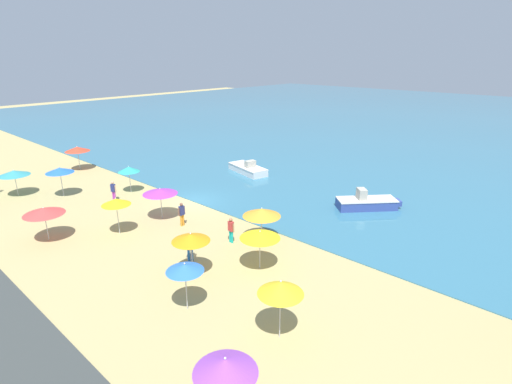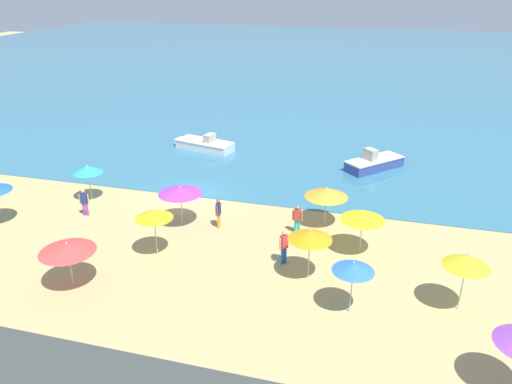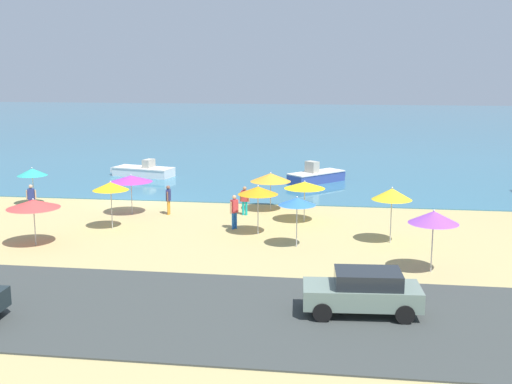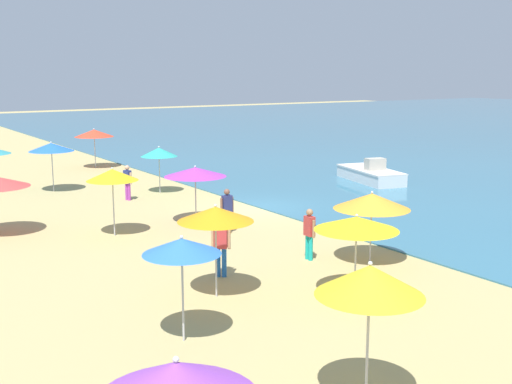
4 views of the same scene
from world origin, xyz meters
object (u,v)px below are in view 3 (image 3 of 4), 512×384
skiff_offshore (317,176)px  beach_umbrella_3 (32,172)px  skiff_nearshore (143,171)px  beach_umbrella_7 (131,179)px  beach_umbrella_10 (297,202)px  beach_umbrella_11 (305,185)px  beach_umbrella_5 (271,177)px  parked_car_1 (363,291)px  bather_3 (234,210)px  bather_4 (168,198)px  beach_umbrella_2 (392,194)px  beach_umbrella_1 (111,186)px  beach_umbrella_6 (434,217)px  bather_0 (31,197)px  bather_1 (245,199)px  beach_umbrella_13 (33,204)px  beach_umbrella_0 (258,191)px

skiff_offshore → beach_umbrella_3: bearing=-149.2°
skiff_nearshore → beach_umbrella_7: bearing=-75.0°
beach_umbrella_10 → beach_umbrella_11: (0.02, 5.06, -0.14)m
beach_umbrella_5 → parked_car_1: 16.63m
bather_3 → bather_4: (-4.32, 2.77, -0.06)m
beach_umbrella_2 → beach_umbrella_3: 21.96m
beach_umbrella_7 → parked_car_1: bearing=-47.0°
beach_umbrella_5 → beach_umbrella_10: (2.14, -7.65, 0.20)m
beach_umbrella_1 → beach_umbrella_5: beach_umbrella_1 is taller
beach_umbrella_6 → beach_umbrella_3: bearing=155.7°
beach_umbrella_6 → bather_3: size_ratio=1.47×
bather_0 → bather_1: bather_1 is taller
beach_umbrella_6 → skiff_offshore: beach_umbrella_6 is taller
beach_umbrella_3 → beach_umbrella_6: bearing=-24.3°
beach_umbrella_13 → skiff_offshore: 22.46m
skiff_offshore → parked_car_1: bearing=-83.7°
beach_umbrella_0 → beach_umbrella_6: beach_umbrella_6 is taller
beach_umbrella_5 → beach_umbrella_11: 3.37m
parked_car_1 → bather_0: bearing=144.6°
beach_umbrella_1 → bather_1: bearing=32.5°
beach_umbrella_2 → beach_umbrella_6: 4.59m
beach_umbrella_11 → bather_3: bearing=-149.7°
beach_umbrella_6 → beach_umbrella_11: (-5.78, 8.06, -0.28)m
beach_umbrella_6 → beach_umbrella_10: bearing=152.7°
bather_0 → bather_4: bearing=4.6°
beach_umbrella_1 → skiff_nearshore: 16.43m
beach_umbrella_13 → parked_car_1: 16.71m
beach_umbrella_10 → bather_0: (-15.84, 5.14, -1.26)m
beach_umbrella_2 → parked_car_1: (-1.52, -9.55, -1.53)m
beach_umbrella_6 → bather_4: size_ratio=1.56×
beach_umbrella_7 → skiff_nearshore: 13.07m
beach_umbrella_3 → skiff_offshore: 19.70m
beach_umbrella_13 → parked_car_1: size_ratio=0.61×
beach_umbrella_10 → skiff_offshore: (0.11, 17.25, -1.69)m
beach_umbrella_2 → beach_umbrella_5: (-6.56, 6.26, -0.41)m
parked_car_1 → skiff_offshore: bearing=96.3°
beach_umbrella_3 → bather_4: 9.12m
beach_umbrella_10 → skiff_nearshore: beach_umbrella_10 is taller
bather_0 → bather_1: (12.38, 1.11, 0.00)m
beach_umbrella_0 → beach_umbrella_11: 3.70m
beach_umbrella_7 → parked_car_1: size_ratio=0.61×
beach_umbrella_2 → bather_0: bearing=169.5°
bather_3 → skiff_offshore: size_ratio=0.41×
beach_umbrella_11 → parked_car_1: size_ratio=0.57×
beach_umbrella_7 → bather_0: (-5.89, -0.47, -1.14)m
bather_4 → parked_car_1: (10.71, -13.94, -0.09)m
beach_umbrella_3 → beach_umbrella_1: bearing=-36.1°
beach_umbrella_10 → parked_car_1: (2.90, -8.16, -1.33)m
beach_umbrella_1 → beach_umbrella_2: (14.27, -0.78, 0.13)m
beach_umbrella_5 → parked_car_1: (5.04, -15.81, -1.13)m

